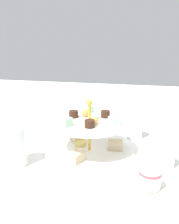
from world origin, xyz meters
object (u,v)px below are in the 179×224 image
water_glass_tall_right (14,147)px  butter_knife_right (71,212)px  butter_knife_left (58,125)px  water_glass_mid_back (135,127)px  teacup_with_saucer (150,180)px  tiered_serving_stand (89,138)px  water_glass_short_left (164,156)px

water_glass_tall_right → butter_knife_right: 0.28m
water_glass_tall_right → butter_knife_left: 0.34m
water_glass_mid_back → water_glass_tall_right: bearing=39.0°
water_glass_tall_right → teacup_with_saucer: size_ratio=1.28×
water_glass_tall_right → tiered_serving_stand: bearing=-149.0°
water_glass_tall_right → teacup_with_saucer: (-0.39, 0.04, -0.03)m
tiered_serving_stand → butter_knife_right: bearing=94.0°
butter_knife_left → butter_knife_right: (-0.20, 0.50, 0.00)m
butter_knife_right → water_glass_mid_back: 0.46m
teacup_with_saucer → butter_knife_right: teacup_with_saucer is taller
tiered_serving_stand → teacup_with_saucer: 0.25m
teacup_with_saucer → water_glass_mid_back: water_glass_mid_back is taller
butter_knife_left → water_glass_mid_back: 0.33m
water_glass_short_left → butter_knife_right: bearing=49.3°
tiered_serving_stand → water_glass_short_left: (-0.23, 0.04, -0.02)m
teacup_with_saucer → water_glass_mid_back: (0.05, -0.31, 0.02)m
tiered_serving_stand → water_glass_short_left: size_ratio=4.44×
water_glass_short_left → butter_knife_right: 0.32m
butter_knife_left → tiered_serving_stand: bearing=81.2°
tiered_serving_stand → butter_knife_left: (0.18, -0.21, -0.05)m
teacup_with_saucer → tiered_serving_stand: bearing=-40.2°
water_glass_tall_right → teacup_with_saucer: bearing=174.3°
teacup_with_saucer → water_glass_short_left: bearing=-109.7°
tiered_serving_stand → water_glass_tall_right: (0.20, 0.12, 0.01)m
tiered_serving_stand → water_glass_mid_back: size_ratio=3.33×
tiered_serving_stand → water_glass_tall_right: size_ratio=2.54×
tiered_serving_stand → water_glass_short_left: bearing=170.7°
water_glass_short_left → water_glass_tall_right: bearing=10.8°
tiered_serving_stand → water_glass_mid_back: tiered_serving_stand is taller
water_glass_short_left → water_glass_mid_back: 0.21m
butter_knife_left → water_glass_mid_back: (-0.32, 0.06, 0.04)m
water_glass_tall_right → teacup_with_saucer: 0.39m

